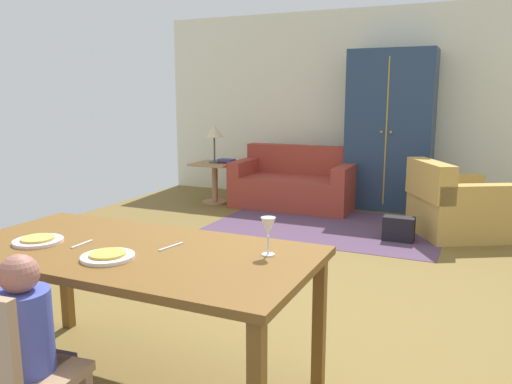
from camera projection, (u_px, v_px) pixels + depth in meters
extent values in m
cube|color=brown|center=(304.00, 275.00, 4.39)|extent=(6.78, 6.56, 0.02)
cube|color=#EAE4C3|center=(383.00, 107.00, 7.12)|extent=(6.78, 0.10, 2.70)
cube|color=brown|center=(132.00, 252.00, 2.54)|extent=(1.84, 0.91, 0.04)
cube|color=brown|center=(66.00, 275.00, 3.32)|extent=(0.06, 0.06, 0.72)
cube|color=brown|center=(319.00, 322.00, 2.62)|extent=(0.06, 0.06, 0.72)
cylinder|color=silver|center=(38.00, 241.00, 2.64)|extent=(0.25, 0.25, 0.02)
cylinder|color=gold|center=(38.00, 238.00, 2.63)|extent=(0.17, 0.17, 0.01)
cylinder|color=white|center=(108.00, 257.00, 2.38)|extent=(0.25, 0.25, 0.02)
cylinder|color=gold|center=(108.00, 254.00, 2.37)|extent=(0.17, 0.17, 0.01)
cylinder|color=silver|center=(268.00, 254.00, 2.43)|extent=(0.06, 0.06, 0.01)
cylinder|color=silver|center=(268.00, 245.00, 2.43)|extent=(0.01, 0.01, 0.09)
cone|color=silver|center=(268.00, 227.00, 2.41)|extent=(0.07, 0.07, 0.09)
cube|color=silver|center=(82.00, 244.00, 2.61)|extent=(0.02, 0.15, 0.01)
cube|color=silver|center=(171.00, 246.00, 2.56)|extent=(0.05, 0.17, 0.01)
cube|color=tan|center=(16.00, 383.00, 1.94)|extent=(0.46, 0.46, 0.04)
cylinder|color=#424EAD|center=(24.00, 331.00, 1.96)|extent=(0.22, 0.22, 0.33)
sphere|color=#9F6455|center=(19.00, 274.00, 1.92)|extent=(0.15, 0.15, 0.15)
cube|color=#533A54|center=(327.00, 226.00, 5.98)|extent=(2.60, 1.80, 0.01)
cube|color=#9A382B|center=(293.00, 192.00, 6.95)|extent=(1.62, 0.84, 0.42)
cube|color=#9A382B|center=(302.00, 160.00, 7.18)|extent=(1.62, 0.20, 0.40)
cube|color=#9A382B|center=(246.00, 167.00, 7.18)|extent=(0.18, 0.84, 0.20)
cube|color=#9A382B|center=(346.00, 173.00, 6.60)|extent=(0.18, 0.84, 0.20)
cube|color=#BF9546|center=(458.00, 216.00, 5.56)|extent=(1.15, 1.15, 0.42)
cube|color=#BF9546|center=(430.00, 180.00, 5.45)|extent=(0.59, 0.84, 0.40)
cube|color=#BF9546|center=(476.00, 194.00, 5.17)|extent=(0.82, 0.57, 0.20)
cube|color=#BF9546|center=(446.00, 183.00, 5.82)|extent=(0.82, 0.57, 0.20)
cube|color=navy|center=(390.00, 131.00, 6.75)|extent=(1.10, 0.56, 2.10)
cube|color=#B78E34|center=(386.00, 132.00, 6.50)|extent=(0.02, 0.01, 1.89)
sphere|color=#B78E34|center=(381.00, 132.00, 6.52)|extent=(0.04, 0.04, 0.04)
sphere|color=#B78E34|center=(391.00, 132.00, 6.47)|extent=(0.04, 0.04, 0.04)
cube|color=#9F764E|center=(215.00, 164.00, 7.15)|extent=(0.56, 0.56, 0.03)
cylinder|color=#9F764E|center=(215.00, 184.00, 7.21)|extent=(0.08, 0.08, 0.55)
cylinder|color=#9F764E|center=(215.00, 202.00, 7.26)|extent=(0.36, 0.36, 0.03)
cylinder|color=#444A3D|center=(215.00, 162.00, 7.15)|extent=(0.16, 0.16, 0.02)
cylinder|color=#444A3D|center=(214.00, 149.00, 7.11)|extent=(0.02, 0.02, 0.34)
cone|color=#CAB58E|center=(214.00, 131.00, 7.07)|extent=(0.26, 0.26, 0.18)
cube|color=maroon|center=(229.00, 162.00, 7.12)|extent=(0.22, 0.16, 0.03)
cube|color=#334085|center=(226.00, 160.00, 7.10)|extent=(0.22, 0.16, 0.03)
cube|color=black|center=(399.00, 229.00, 5.34)|extent=(0.32, 0.16, 0.26)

